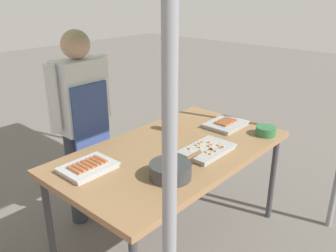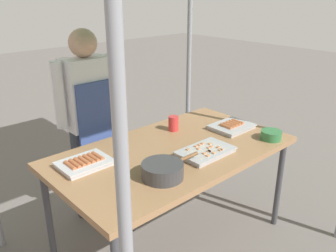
# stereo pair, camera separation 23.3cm
# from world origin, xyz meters

# --- Properties ---
(ground_plane) EXTENTS (18.00, 18.00, 0.00)m
(ground_plane) POSITION_xyz_m (0.00, 0.00, 0.00)
(ground_plane) COLOR #66605B
(stall_table) EXTENTS (1.60, 0.90, 0.75)m
(stall_table) POSITION_xyz_m (0.00, 0.00, 0.70)
(stall_table) COLOR #9E724C
(stall_table) RESTS_ON ground
(tray_grilled_sausages) EXTENTS (0.30, 0.23, 0.05)m
(tray_grilled_sausages) POSITION_xyz_m (-0.56, 0.18, 0.77)
(tray_grilled_sausages) COLOR silver
(tray_grilled_sausages) RESTS_ON stall_table
(tray_meat_skewers) EXTENTS (0.36, 0.23, 0.04)m
(tray_meat_skewers) POSITION_xyz_m (0.10, -0.20, 0.77)
(tray_meat_skewers) COLOR #ADADB2
(tray_meat_skewers) RESTS_ON stall_table
(tray_pork_links) EXTENTS (0.31, 0.24, 0.05)m
(tray_pork_links) POSITION_xyz_m (0.57, -0.04, 0.77)
(tray_pork_links) COLOR #ADADB2
(tray_pork_links) RESTS_ON stall_table
(cooking_wok) EXTENTS (0.40, 0.24, 0.09)m
(cooking_wok) POSITION_xyz_m (-0.30, -0.24, 0.80)
(cooking_wok) COLOR #38383A
(cooking_wok) RESTS_ON stall_table
(condiment_bowl) EXTENTS (0.15, 0.15, 0.06)m
(condiment_bowl) POSITION_xyz_m (0.62, -0.35, 0.78)
(condiment_bowl) COLOR #33723F
(condiment_bowl) RESTS_ON stall_table
(drink_cup_near_edge) EXTENTS (0.08, 0.08, 0.11)m
(drink_cup_near_edge) POSITION_xyz_m (0.23, 0.24, 0.81)
(drink_cup_near_edge) COLOR red
(drink_cup_near_edge) RESTS_ON stall_table
(vendor_woman) EXTENTS (0.52, 0.22, 1.49)m
(vendor_woman) POSITION_xyz_m (-0.20, 0.72, 0.87)
(vendor_woman) COLOR #333842
(vendor_woman) RESTS_ON ground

